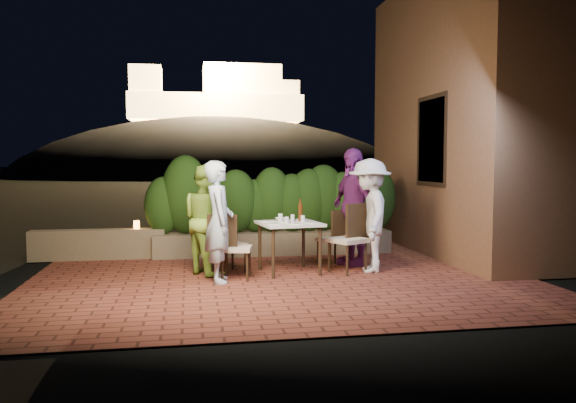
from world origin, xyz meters
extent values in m
plane|color=black|center=(0.00, 0.00, -0.02)|extent=(400.00, 400.00, 0.00)
cube|color=brown|center=(0.00, 0.50, -0.07)|extent=(7.00, 6.00, 0.15)
cube|color=brown|center=(3.60, 2.00, 2.50)|extent=(1.60, 5.00, 5.00)
cube|color=black|center=(2.82, 1.50, 2.00)|extent=(0.08, 1.00, 1.40)
cube|color=black|center=(2.81, 1.50, 2.00)|extent=(0.06, 1.15, 1.55)
cube|color=brown|center=(0.20, 2.30, 0.20)|extent=(4.20, 0.55, 0.40)
cube|color=brown|center=(-2.80, 2.30, 0.25)|extent=(2.20, 0.30, 0.50)
ellipsoid|color=black|center=(2.00, 60.00, -4.00)|extent=(52.00, 40.00, 22.00)
cylinder|color=white|center=(-0.07, 0.35, 0.76)|extent=(0.23, 0.23, 0.01)
cylinder|color=white|center=(-0.13, 0.77, 0.76)|extent=(0.22, 0.22, 0.01)
cylinder|color=white|center=(0.45, 0.45, 0.76)|extent=(0.22, 0.22, 0.01)
cylinder|color=white|center=(0.40, 0.89, 0.76)|extent=(0.21, 0.21, 0.01)
cylinder|color=white|center=(0.14, 0.60, 0.76)|extent=(0.24, 0.24, 0.01)
cylinder|color=white|center=(0.24, 0.31, 0.76)|extent=(0.22, 0.22, 0.01)
cylinder|color=silver|center=(0.11, 0.44, 0.80)|extent=(0.06, 0.06, 0.10)
cylinder|color=silver|center=(0.07, 0.75, 0.81)|extent=(0.07, 0.07, 0.12)
cylinder|color=silver|center=(0.37, 0.55, 0.80)|extent=(0.06, 0.06, 0.10)
cylinder|color=silver|center=(0.26, 0.77, 0.80)|extent=(0.06, 0.06, 0.10)
imported|color=white|center=(0.09, 0.86, 0.77)|extent=(0.18, 0.18, 0.05)
imported|color=#A6C0D6|center=(-0.88, 0.13, 0.83)|extent=(0.40, 0.61, 1.65)
imported|color=#86B638|center=(-1.04, 0.72, 0.80)|extent=(0.92, 0.98, 1.60)
imported|color=silver|center=(1.37, 0.47, 0.85)|extent=(0.82, 1.19, 1.69)
imported|color=#722673|center=(1.28, 1.03, 0.93)|extent=(0.71, 1.17, 1.86)
cylinder|color=orange|center=(-2.17, 2.30, 0.57)|extent=(0.10, 0.10, 0.14)
camera|label=1|loc=(-1.28, -7.51, 1.63)|focal=35.00mm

